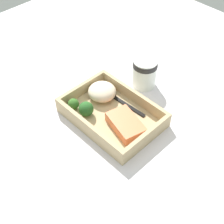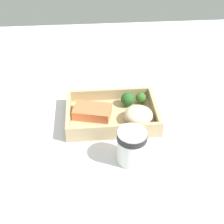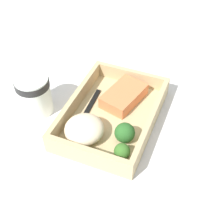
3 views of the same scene
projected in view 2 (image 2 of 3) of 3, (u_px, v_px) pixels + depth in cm
name	position (u px, v px, depth cm)	size (l,w,h in cm)	color
ground_plane	(112.00, 121.00, 100.90)	(160.00, 160.00, 2.00)	silver
takeout_tray	(112.00, 117.00, 99.92)	(28.57, 20.15, 1.20)	tan
tray_rim	(112.00, 111.00, 98.37)	(28.57, 20.15, 3.89)	tan
salmon_fillet	(92.00, 112.00, 98.71)	(11.55, 7.15, 3.08)	#E57446
mashed_potatoes	(139.00, 115.00, 95.98)	(8.89, 8.79, 4.68)	beige
broccoli_floret_1	(128.00, 99.00, 102.66)	(4.54, 4.54, 4.66)	#769D55
broccoli_floret_2	(141.00, 98.00, 104.11)	(3.48, 3.48, 3.71)	#7FA054
fork	(120.00, 127.00, 94.72)	(15.86, 2.45, 0.44)	black
paper_cup	(132.00, 145.00, 82.60)	(8.06, 8.06, 9.95)	white
receipt_slip	(186.00, 102.00, 107.24)	(7.18, 14.80, 0.24)	white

